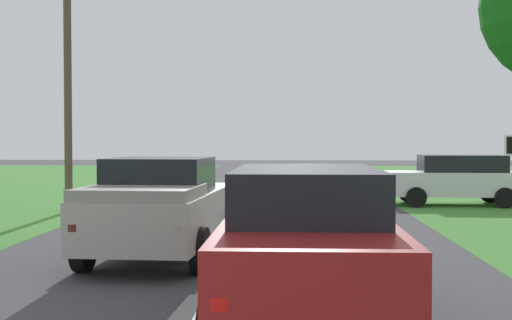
{
  "coord_description": "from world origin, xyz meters",
  "views": [
    {
      "loc": [
        1.15,
        -2.82,
        2.28
      ],
      "look_at": [
        0.28,
        15.0,
        1.73
      ],
      "focal_mm": 48.41,
      "sensor_mm": 36.0,
      "label": 1
    }
  ],
  "objects_px": {
    "traffic_light": "(119,26)",
    "crossing_suv_far": "(456,179)",
    "pickup_truck_lead": "(162,207)",
    "red_suv_near": "(306,245)"
  },
  "relations": [
    {
      "from": "traffic_light",
      "to": "crossing_suv_far",
      "type": "distance_m",
      "value": 12.32
    },
    {
      "from": "pickup_truck_lead",
      "to": "traffic_light",
      "type": "relative_size",
      "value": 0.6
    },
    {
      "from": "red_suv_near",
      "to": "traffic_light",
      "type": "bearing_deg",
      "value": 112.81
    },
    {
      "from": "crossing_suv_far",
      "to": "traffic_light",
      "type": "bearing_deg",
      "value": -165.68
    },
    {
      "from": "pickup_truck_lead",
      "to": "red_suv_near",
      "type": "bearing_deg",
      "value": -61.44
    },
    {
      "from": "red_suv_near",
      "to": "pickup_truck_lead",
      "type": "bearing_deg",
      "value": 118.56
    },
    {
      "from": "red_suv_near",
      "to": "traffic_light",
      "type": "height_order",
      "value": "traffic_light"
    },
    {
      "from": "crossing_suv_far",
      "to": "pickup_truck_lead",
      "type": "bearing_deg",
      "value": -126.72
    },
    {
      "from": "red_suv_near",
      "to": "pickup_truck_lead",
      "type": "height_order",
      "value": "red_suv_near"
    },
    {
      "from": "red_suv_near",
      "to": "traffic_light",
      "type": "distance_m",
      "value": 14.86
    }
  ]
}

